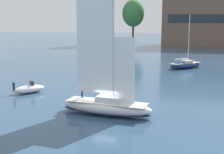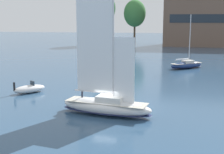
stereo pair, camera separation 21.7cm
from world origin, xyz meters
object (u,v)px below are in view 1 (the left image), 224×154
Objects in this scene: tree_shore_left at (133,13)px; motor_tender at (29,89)px; tree_shore_center at (101,8)px; sailboat_moored_near_marina at (185,65)px; sailboat_main at (106,104)px.

tree_shore_left is 3.83× the size of motor_tender.
tree_shore_left is at bearing 0.85° from tree_shore_center.
sailboat_moored_near_marina is 2.39× the size of motor_tender.
motor_tender is (-3.37, -81.27, -11.32)m from tree_shore_left.
tree_shore_center reaches higher than tree_shore_left.
tree_shore_center is at bearing 118.45° from sailboat_moored_near_marina.
sailboat_moored_near_marina is (17.73, -55.43, -11.13)m from tree_shore_left.
sailboat_main is 3.01× the size of motor_tender.
tree_shore_left reaches higher than sailboat_main.
tree_shore_center is at bearing -179.15° from tree_shore_left.
motor_tender is (8.84, -81.09, -13.26)m from tree_shore_center.
tree_shore_left is 1.60× the size of sailboat_moored_near_marina.
tree_shore_center reaches higher than sailboat_main.
sailboat_main is at bearing -84.38° from tree_shore_left.
tree_shore_left is at bearing 95.62° from sailboat_main.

